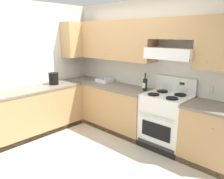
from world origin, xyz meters
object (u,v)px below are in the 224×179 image
object	(u,v)px
stove	(165,120)
wine_bottle	(145,84)
bucket	(54,78)
bowl	(104,81)

from	to	relation	value
stove	wine_bottle	xyz separation A→B (m)	(-0.50, 0.07, 0.56)
stove	bucket	xyz separation A→B (m)	(-2.16, -0.79, 0.56)
bowl	bucket	bearing A→B (deg)	-123.53
stove	bucket	distance (m)	2.37
wine_bottle	stove	bearing A→B (deg)	-7.94
wine_bottle	bowl	world-z (taller)	wine_bottle
wine_bottle	bucket	world-z (taller)	wine_bottle
stove	bowl	distance (m)	1.64
bucket	bowl	bearing A→B (deg)	56.47
stove	bowl	world-z (taller)	stove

